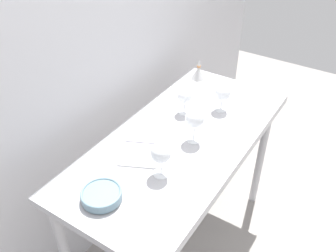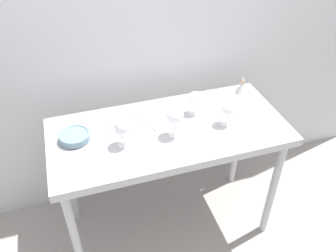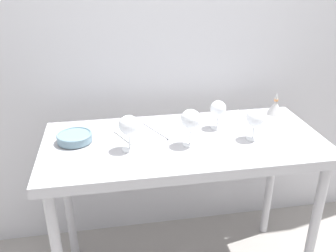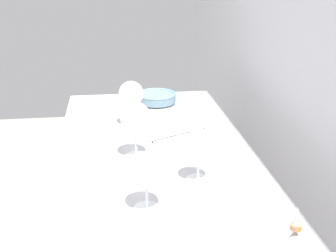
# 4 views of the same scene
# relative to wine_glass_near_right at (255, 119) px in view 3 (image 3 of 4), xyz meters

# --- Properties ---
(back_wall) EXTENTS (3.80, 0.04, 2.60)m
(back_wall) POSITION_rel_wine_glass_near_right_xyz_m (-0.34, 0.55, 0.29)
(back_wall) COLOR silver
(back_wall) RESTS_ON ground_plane
(steel_counter) EXTENTS (1.40, 0.65, 0.90)m
(steel_counter) POSITION_rel_wine_glass_near_right_xyz_m (-0.34, 0.06, -0.21)
(steel_counter) COLOR #B2B2B7
(steel_counter) RESTS_ON ground_plane
(wine_glass_near_right) EXTENTS (0.09, 0.09, 0.16)m
(wine_glass_near_right) POSITION_rel_wine_glass_near_right_xyz_m (0.00, 0.00, 0.00)
(wine_glass_near_right) COLOR white
(wine_glass_near_right) RESTS_ON steel_counter
(wine_glass_near_center) EXTENTS (0.10, 0.10, 0.18)m
(wine_glass_near_center) POSITION_rel_wine_glass_near_right_xyz_m (-0.32, -0.01, 0.02)
(wine_glass_near_center) COLOR white
(wine_glass_near_center) RESTS_ON steel_counter
(wine_glass_near_left) EXTENTS (0.09, 0.09, 0.17)m
(wine_glass_near_left) POSITION_rel_wine_glass_near_right_xyz_m (-0.62, -0.01, 0.01)
(wine_glass_near_left) COLOR white
(wine_glass_near_left) RESTS_ON steel_counter
(wine_glass_far_right) EXTENTS (0.08, 0.08, 0.15)m
(wine_glass_far_right) POSITION_rel_wine_glass_near_right_xyz_m (-0.14, 0.16, -0.00)
(wine_glass_far_right) COLOR white
(wine_glass_far_right) RESTS_ON steel_counter
(open_notebook) EXTENTS (0.42, 0.37, 0.01)m
(open_notebook) POSITION_rel_wine_glass_near_right_xyz_m (-0.48, 0.16, -0.10)
(open_notebook) COLOR white
(open_notebook) RESTS_ON steel_counter
(tasting_sheet_upper) EXTENTS (0.25, 0.29, 0.00)m
(tasting_sheet_upper) POSITION_rel_wine_glass_near_right_xyz_m (0.01, 0.23, -0.11)
(tasting_sheet_upper) COLOR white
(tasting_sheet_upper) RESTS_ON steel_counter
(tasting_bowl) EXTENTS (0.17, 0.17, 0.05)m
(tasting_bowl) POSITION_rel_wine_glass_near_right_xyz_m (-0.88, 0.12, -0.08)
(tasting_bowl) COLOR #4C4C4C
(tasting_bowl) RESTS_ON steel_counter
(decanter_funnel) EXTENTS (0.09, 0.09, 0.13)m
(decanter_funnel) POSITION_rel_wine_glass_near_right_xyz_m (0.25, 0.28, -0.07)
(decanter_funnel) COLOR #B9B9B9
(decanter_funnel) RESTS_ON steel_counter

